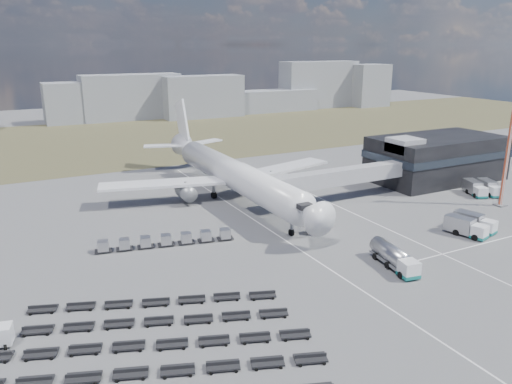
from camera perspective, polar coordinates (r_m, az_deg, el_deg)
name	(u,v)px	position (r m, az deg, el deg)	size (l,w,h in m)	color
ground	(323,255)	(75.36, 7.66, -7.14)	(420.00, 420.00, 0.00)	#565659
grass_strip	(135,138)	(173.54, -13.69, 6.06)	(420.00, 90.00, 0.01)	#49412B
lane_markings	(362,237)	(83.13, 12.02, -5.06)	(47.12, 110.00, 0.01)	silver
terminal	(436,157)	(121.65, 19.88, 3.75)	(30.40, 16.40, 11.00)	black
jet_bridge	(331,178)	(98.22, 8.57, 1.57)	(30.30, 3.80, 7.05)	#939399
airliner	(231,173)	(100.35, -2.85, 2.20)	(51.59, 64.53, 17.62)	white
skyline	(71,99)	(209.65, -20.37, 9.93)	(290.66, 24.95, 24.36)	gray
fuel_tanker	(394,257)	(72.77, 15.51, -7.21)	(3.91, 9.69, 3.05)	white
pushback_tug	(315,229)	(83.30, 6.79, -4.26)	(2.95, 1.66, 1.36)	white
catering_truck	(278,177)	(111.99, 2.54, 1.69)	(4.55, 6.70, 2.85)	white
service_trucks_near	(470,225)	(89.86, 23.29, -3.43)	(7.21, 7.99, 2.72)	white
service_trucks_far	(482,188)	(113.76, 24.44, 0.42)	(7.46, 8.08, 2.64)	white
uld_row	(166,240)	(78.76, -10.25, -5.43)	(21.11, 5.84, 1.65)	black
baggage_dollies	(150,346)	(54.55, -11.99, -16.82)	(37.28, 29.63, 0.78)	black
floodlight_mast	(509,140)	(104.97, 26.99, 5.35)	(2.45, 2.00, 25.89)	#B23B1C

